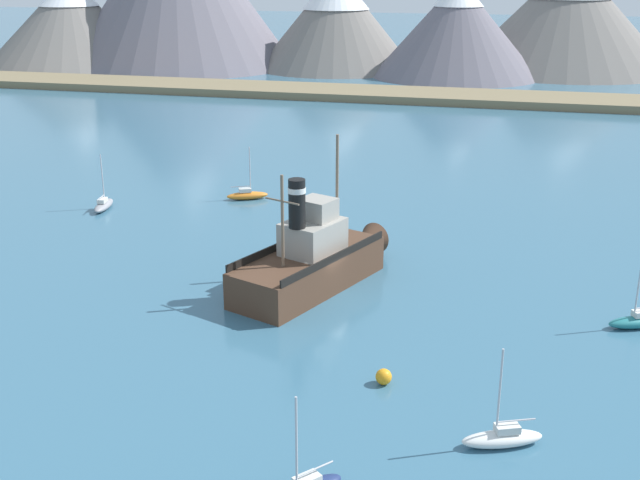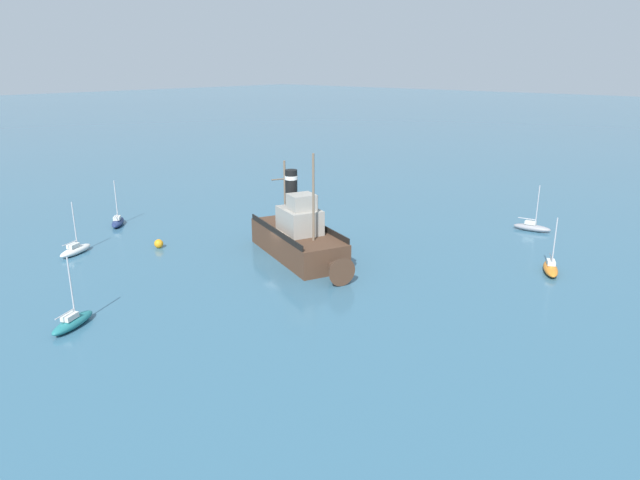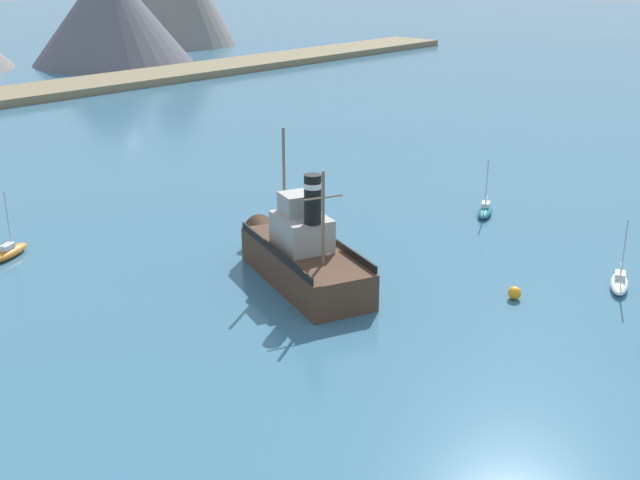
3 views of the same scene
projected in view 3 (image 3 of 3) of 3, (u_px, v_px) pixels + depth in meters
name	position (u px, v px, depth m)	size (l,w,h in m)	color
ground_plane	(326.00, 279.00, 54.07)	(600.00, 600.00, 0.00)	#38667F
old_tugboat	(301.00, 255.00, 53.33)	(8.49, 14.64, 9.90)	#4C3323
sailboat_teal	(485.00, 210.00, 66.98)	(3.91, 2.61, 4.90)	#23757A
sailboat_orange	(9.00, 252.00, 57.81)	(3.89, 2.70, 4.90)	orange
sailboat_white	(619.00, 282.00, 52.50)	(3.93, 2.49, 4.90)	white
mooring_buoy	(515.00, 293.00, 50.88)	(0.85, 0.85, 0.85)	orange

